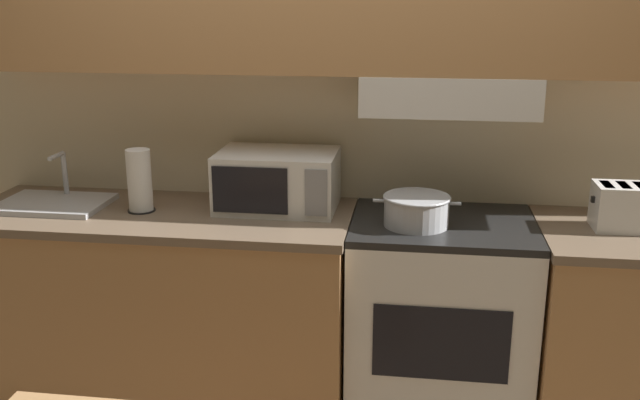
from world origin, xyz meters
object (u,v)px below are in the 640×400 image
object	(u,v)px
microwave	(278,180)
toaster	(630,207)
sink_basin	(53,203)
paper_towel_roll	(140,181)
cooking_pot	(416,210)
stove_range	(439,321)

from	to	relation	value
microwave	toaster	world-z (taller)	microwave
sink_basin	paper_towel_roll	size ratio (longest dim) A/B	1.71
cooking_pot	paper_towel_roll	xyz separation A→B (m)	(-1.17, 0.04, 0.07)
toaster	cooking_pot	bearing A→B (deg)	-175.37
stove_range	sink_basin	bearing A→B (deg)	-179.41
sink_basin	toaster	bearing A→B (deg)	0.44
stove_range	sink_basin	world-z (taller)	sink_basin
cooking_pot	toaster	size ratio (longest dim) A/B	1.24
stove_range	microwave	world-z (taller)	microwave
cooking_pot	paper_towel_roll	world-z (taller)	paper_towel_roll
stove_range	microwave	bearing A→B (deg)	172.13
cooking_pot	microwave	size ratio (longest dim) A/B	0.69
cooking_pot	paper_towel_roll	bearing A→B (deg)	178.14
cooking_pot	toaster	xyz separation A→B (m)	(0.83, 0.07, 0.03)
microwave	paper_towel_roll	distance (m)	0.58
stove_range	microwave	size ratio (longest dim) A/B	1.77
cooking_pot	toaster	distance (m)	0.83
toaster	sink_basin	world-z (taller)	sink_basin
microwave	paper_towel_roll	size ratio (longest dim) A/B	1.88
toaster	paper_towel_roll	size ratio (longest dim) A/B	1.05
paper_towel_roll	sink_basin	bearing A→B (deg)	178.49
stove_range	cooking_pot	distance (m)	0.53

